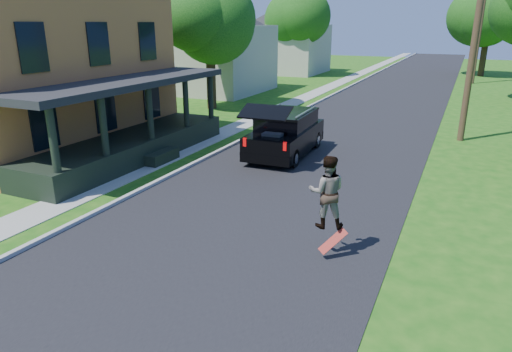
% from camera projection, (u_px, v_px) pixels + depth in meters
% --- Properties ---
extents(ground, '(140.00, 140.00, 0.00)m').
position_uv_depth(ground, '(200.00, 259.00, 10.50)').
color(ground, '#185511').
rests_on(ground, ground).
extents(street, '(8.00, 120.00, 0.02)m').
position_uv_depth(street, '(372.00, 112.00, 27.71)').
color(street, black).
rests_on(street, ground).
extents(curb, '(0.15, 120.00, 0.12)m').
position_uv_depth(curb, '(309.00, 108.00, 29.32)').
color(curb, '#A7A6A1').
rests_on(curb, ground).
extents(sidewalk, '(1.30, 120.00, 0.03)m').
position_uv_depth(sidewalk, '(286.00, 106.00, 29.94)').
color(sidewalk, gray).
rests_on(sidewalk, ground).
extents(front_walk, '(6.50, 1.20, 0.03)m').
position_uv_depth(front_walk, '(82.00, 151.00, 19.43)').
color(front_walk, gray).
rests_on(front_walk, ground).
extents(main_house, '(15.56, 15.56, 10.10)m').
position_uv_depth(main_house, '(9.00, 29.00, 19.17)').
color(main_house, '#BD6437').
rests_on(main_house, ground).
extents(neighbor_house_mid, '(12.78, 12.78, 8.30)m').
position_uv_depth(neighbor_house_mid, '(211.00, 36.00, 35.18)').
color(neighbor_house_mid, beige).
rests_on(neighbor_house_mid, ground).
extents(neighbor_house_far, '(12.78, 12.78, 8.30)m').
position_uv_depth(neighbor_house_far, '(286.00, 32.00, 48.95)').
color(neighbor_house_far, beige).
rests_on(neighbor_house_far, ground).
extents(black_suv, '(2.11, 5.14, 2.37)m').
position_uv_depth(black_suv, '(286.00, 133.00, 18.51)').
color(black_suv, black).
rests_on(black_suv, ground).
extents(skateboarder, '(1.00, 0.88, 1.71)m').
position_uv_depth(skateboarder, '(327.00, 192.00, 10.31)').
color(skateboarder, black).
rests_on(skateboarder, ground).
extents(skateboard, '(0.60, 0.48, 0.58)m').
position_uv_depth(skateboard, '(333.00, 242.00, 10.41)').
color(skateboard, '#9F180D').
rests_on(skateboard, ground).
extents(tree_left_mid, '(7.49, 7.22, 8.60)m').
position_uv_depth(tree_left_mid, '(209.00, 16.00, 27.38)').
color(tree_left_mid, black).
rests_on(tree_left_mid, ground).
extents(tree_left_far, '(7.39, 7.09, 8.81)m').
position_uv_depth(tree_left_far, '(300.00, 16.00, 45.47)').
color(tree_left_far, black).
rests_on(tree_left_far, ground).
extents(tree_right_far, '(6.50, 6.49, 9.54)m').
position_uv_depth(tree_right_far, '(490.00, 11.00, 44.69)').
color(tree_right_far, black).
rests_on(tree_right_far, ground).
extents(utility_pole_near, '(1.79, 0.31, 8.96)m').
position_uv_depth(utility_pole_near, '(475.00, 36.00, 19.66)').
color(utility_pole_near, '#442D1F').
rests_on(utility_pole_near, ground).
extents(utility_pole_far, '(1.70, 0.58, 8.66)m').
position_uv_depth(utility_pole_far, '(480.00, 31.00, 39.54)').
color(utility_pole_far, '#442D1F').
rests_on(utility_pole_far, ground).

